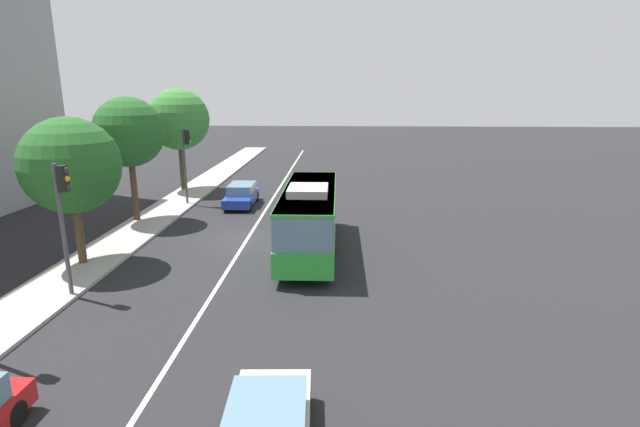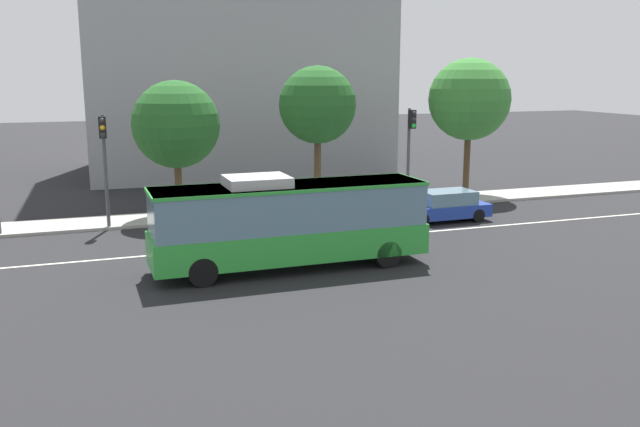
{
  "view_description": "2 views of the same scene",
  "coord_description": "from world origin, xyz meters",
  "px_view_note": "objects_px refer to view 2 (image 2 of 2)",
  "views": [
    {
      "loc": [
        -24.38,
        -4.98,
        7.82
      ],
      "look_at": [
        -1.0,
        -3.94,
        1.74
      ],
      "focal_mm": 27.12,
      "sensor_mm": 36.0,
      "label": 1
    },
    {
      "loc": [
        -8.53,
        -26.5,
        7.03
      ],
      "look_at": [
        -0.89,
        -4.81,
        2.26
      ],
      "focal_mm": 38.31,
      "sensor_mm": 36.0,
      "label": 2
    }
  ],
  "objects_px": {
    "street_tree_kerbside_centre": "(318,105)",
    "street_tree_kerbside_right": "(469,100)",
    "sedan_blue": "(444,206)",
    "traffic_light_near_corner": "(104,152)",
    "transit_bus": "(289,220)",
    "street_tree_kerbside_left": "(176,125)",
    "traffic_light_mid_block": "(410,140)"
  },
  "relations": [
    {
      "from": "transit_bus",
      "to": "street_tree_kerbside_left",
      "type": "distance_m",
      "value": 10.86
    },
    {
      "from": "street_tree_kerbside_centre",
      "to": "traffic_light_near_corner",
      "type": "bearing_deg",
      "value": -169.08
    },
    {
      "from": "street_tree_kerbside_left",
      "to": "traffic_light_near_corner",
      "type": "bearing_deg",
      "value": -156.27
    },
    {
      "from": "street_tree_kerbside_centre",
      "to": "street_tree_kerbside_right",
      "type": "distance_m",
      "value": 9.1
    },
    {
      "from": "sedan_blue",
      "to": "street_tree_kerbside_left",
      "type": "height_order",
      "value": "street_tree_kerbside_left"
    },
    {
      "from": "traffic_light_mid_block",
      "to": "street_tree_kerbside_left",
      "type": "bearing_deg",
      "value": -101.42
    },
    {
      "from": "sedan_blue",
      "to": "traffic_light_mid_block",
      "type": "height_order",
      "value": "traffic_light_mid_block"
    },
    {
      "from": "sedan_blue",
      "to": "traffic_light_mid_block",
      "type": "relative_size",
      "value": 0.87
    },
    {
      "from": "transit_bus",
      "to": "traffic_light_near_corner",
      "type": "height_order",
      "value": "traffic_light_near_corner"
    },
    {
      "from": "transit_bus",
      "to": "street_tree_kerbside_right",
      "type": "height_order",
      "value": "street_tree_kerbside_right"
    },
    {
      "from": "sedan_blue",
      "to": "street_tree_kerbside_right",
      "type": "xyz_separation_m",
      "value": [
        4.58,
        5.55,
        4.79
      ]
    },
    {
      "from": "street_tree_kerbside_centre",
      "to": "traffic_light_mid_block",
      "type": "bearing_deg",
      "value": -22.03
    },
    {
      "from": "sedan_blue",
      "to": "traffic_light_near_corner",
      "type": "relative_size",
      "value": 0.87
    },
    {
      "from": "traffic_light_near_corner",
      "to": "street_tree_kerbside_left",
      "type": "bearing_deg",
      "value": 117.52
    },
    {
      "from": "street_tree_kerbside_centre",
      "to": "street_tree_kerbside_left",
      "type": "bearing_deg",
      "value": -175.48
    },
    {
      "from": "street_tree_kerbside_centre",
      "to": "street_tree_kerbside_right",
      "type": "height_order",
      "value": "street_tree_kerbside_right"
    },
    {
      "from": "traffic_light_mid_block",
      "to": "street_tree_kerbside_left",
      "type": "distance_m",
      "value": 11.98
    },
    {
      "from": "transit_bus",
      "to": "traffic_light_near_corner",
      "type": "relative_size",
      "value": 1.93
    },
    {
      "from": "traffic_light_mid_block",
      "to": "street_tree_kerbside_right",
      "type": "distance_m",
      "value": 5.35
    },
    {
      "from": "transit_bus",
      "to": "sedan_blue",
      "type": "xyz_separation_m",
      "value": [
        9.35,
        5.31,
        -1.09
      ]
    },
    {
      "from": "traffic_light_near_corner",
      "to": "street_tree_kerbside_right",
      "type": "distance_m",
      "value": 20.1
    },
    {
      "from": "sedan_blue",
      "to": "traffic_light_mid_block",
      "type": "bearing_deg",
      "value": -90.74
    },
    {
      "from": "traffic_light_near_corner",
      "to": "sedan_blue",
      "type": "bearing_deg",
      "value": 81.31
    },
    {
      "from": "traffic_light_near_corner",
      "to": "street_tree_kerbside_centre",
      "type": "distance_m",
      "value": 11.13
    },
    {
      "from": "traffic_light_mid_block",
      "to": "traffic_light_near_corner",
      "type": "bearing_deg",
      "value": -94.51
    },
    {
      "from": "sedan_blue",
      "to": "street_tree_kerbside_centre",
      "type": "distance_m",
      "value": 8.47
    },
    {
      "from": "street_tree_kerbside_left",
      "to": "street_tree_kerbside_centre",
      "type": "relative_size",
      "value": 0.9
    },
    {
      "from": "street_tree_kerbside_right",
      "to": "transit_bus",
      "type": "bearing_deg",
      "value": -142.06
    },
    {
      "from": "sedan_blue",
      "to": "street_tree_kerbside_left",
      "type": "relative_size",
      "value": 0.68
    },
    {
      "from": "street_tree_kerbside_left",
      "to": "traffic_light_mid_block",
      "type": "bearing_deg",
      "value": -5.93
    },
    {
      "from": "sedan_blue",
      "to": "transit_bus",
      "type": "bearing_deg",
      "value": 28.51
    },
    {
      "from": "traffic_light_mid_block",
      "to": "street_tree_kerbside_centre",
      "type": "height_order",
      "value": "street_tree_kerbside_centre"
    }
  ]
}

